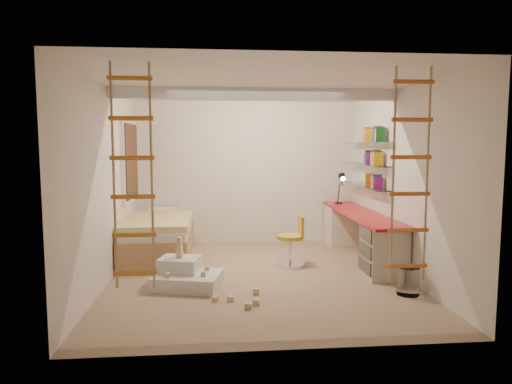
{
  "coord_description": "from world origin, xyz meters",
  "views": [
    {
      "loc": [
        -0.59,
        -6.1,
        1.83
      ],
      "look_at": [
        0.0,
        0.3,
        1.15
      ],
      "focal_mm": 32.0,
      "sensor_mm": 36.0,
      "label": 1
    }
  ],
  "objects": [
    {
      "name": "floor",
      "position": [
        0.0,
        0.0,
        0.0
      ],
      "size": [
        4.5,
        4.5,
        0.0
      ],
      "primitive_type": "plane",
      "color": "#937C5F",
      "rests_on": "ground"
    },
    {
      "name": "ceiling_beam",
      "position": [
        0.0,
        0.3,
        2.52
      ],
      "size": [
        4.0,
        0.18,
        0.16
      ],
      "primitive_type": "cube",
      "color": "white",
      "rests_on": "ceiling"
    },
    {
      "name": "window_frame",
      "position": [
        -1.97,
        1.5,
        1.55
      ],
      "size": [
        0.06,
        1.15,
        1.35
      ],
      "primitive_type": "cube",
      "color": "white",
      "rests_on": "wall_left"
    },
    {
      "name": "window_blind",
      "position": [
        -1.93,
        1.5,
        1.55
      ],
      "size": [
        0.02,
        1.0,
        1.2
      ],
      "primitive_type": "cube",
      "color": "#4C2D1E",
      "rests_on": "window_frame"
    },
    {
      "name": "rope_ladder_left",
      "position": [
        -1.35,
        -1.75,
        1.52
      ],
      "size": [
        0.41,
        0.04,
        2.13
      ],
      "primitive_type": null,
      "color": "orange",
      "rests_on": "ceiling"
    },
    {
      "name": "rope_ladder_right",
      "position": [
        1.35,
        -1.75,
        1.52
      ],
      "size": [
        0.41,
        0.04,
        2.13
      ],
      "primitive_type": null,
      "color": "orange",
      "rests_on": "ceiling"
    },
    {
      "name": "waste_bin",
      "position": [
        1.75,
        -0.9,
        0.17
      ],
      "size": [
        0.27,
        0.27,
        0.34
      ],
      "primitive_type": "cylinder",
      "color": "white",
      "rests_on": "floor"
    },
    {
      "name": "desk",
      "position": [
        1.72,
        0.86,
        0.4
      ],
      "size": [
        0.56,
        2.8,
        0.75
      ],
      "color": "red",
      "rests_on": "floor"
    },
    {
      "name": "shelves",
      "position": [
        1.87,
        1.13,
        1.5
      ],
      "size": [
        0.25,
        1.8,
        0.71
      ],
      "color": "white",
      "rests_on": "wall_right"
    },
    {
      "name": "bed",
      "position": [
        -1.48,
        1.23,
        0.33
      ],
      "size": [
        1.02,
        2.0,
        0.69
      ],
      "color": "#AD7F51",
      "rests_on": "floor"
    },
    {
      "name": "task_lamp",
      "position": [
        1.67,
        1.82,
        1.14
      ],
      "size": [
        0.14,
        0.36,
        0.57
      ],
      "color": "black",
      "rests_on": "desk"
    },
    {
      "name": "swivel_chair",
      "position": [
        0.56,
        0.53,
        0.28
      ],
      "size": [
        0.46,
        0.46,
        0.76
      ],
      "color": "gold",
      "rests_on": "floor"
    },
    {
      "name": "play_platform",
      "position": [
        -0.97,
        -0.33,
        0.14
      ],
      "size": [
        0.94,
        0.8,
        0.36
      ],
      "color": "silver",
      "rests_on": "floor"
    },
    {
      "name": "toy_blocks",
      "position": [
        -0.66,
        -0.62,
        0.22
      ],
      "size": [
        1.15,
        1.04,
        0.63
      ],
      "color": "#CCB284",
      "rests_on": "floor"
    },
    {
      "name": "books",
      "position": [
        1.87,
        1.13,
        1.62
      ],
      "size": [
        0.14,
        0.64,
        0.92
      ],
      "color": "#8C1E7F",
      "rests_on": "shelves"
    }
  ]
}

